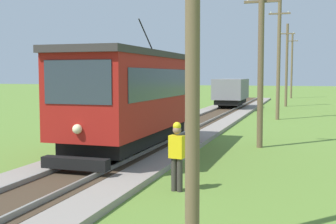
{
  "coord_description": "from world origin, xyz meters",
  "views": [
    {
      "loc": [
        6.1,
        5.1,
        2.97
      ],
      "look_at": [
        0.27,
        23.74,
        1.32
      ],
      "focal_mm": 47.07,
      "sensor_mm": 36.0,
      "label": 1
    }
  ],
  "objects_px": {
    "freight_car": "(231,91)",
    "utility_pole_near_tram": "(193,2)",
    "red_tram": "(131,96)",
    "second_worker": "(70,122)",
    "utility_pole_mid": "(261,63)",
    "utility_pole_horizon": "(292,65)",
    "utility_pole_far": "(279,58)",
    "utility_pole_distant": "(287,64)",
    "track_worker": "(177,153)"
  },
  "relations": [
    {
      "from": "freight_car",
      "to": "utility_pole_near_tram",
      "type": "relative_size",
      "value": 0.65
    },
    {
      "from": "red_tram",
      "to": "second_worker",
      "type": "xyz_separation_m",
      "value": [
        -3.29,
        1.25,
        -1.21
      ]
    },
    {
      "from": "red_tram",
      "to": "utility_pole_mid",
      "type": "height_order",
      "value": "utility_pole_mid"
    },
    {
      "from": "utility_pole_mid",
      "to": "utility_pole_horizon",
      "type": "bearing_deg",
      "value": 90.0
    },
    {
      "from": "utility_pole_far",
      "to": "second_worker",
      "type": "distance_m",
      "value": 16.11
    },
    {
      "from": "utility_pole_horizon",
      "to": "second_worker",
      "type": "relative_size",
      "value": 4.64
    },
    {
      "from": "freight_car",
      "to": "utility_pole_mid",
      "type": "height_order",
      "value": "utility_pole_mid"
    },
    {
      "from": "red_tram",
      "to": "second_worker",
      "type": "distance_m",
      "value": 3.73
    },
    {
      "from": "utility_pole_near_tram",
      "to": "utility_pole_distant",
      "type": "distance_m",
      "value": 36.13
    },
    {
      "from": "freight_car",
      "to": "utility_pole_near_tram",
      "type": "bearing_deg",
      "value": -81.94
    },
    {
      "from": "red_tram",
      "to": "utility_pole_mid",
      "type": "xyz_separation_m",
      "value": [
        4.36,
        3.05,
        1.24
      ]
    },
    {
      "from": "utility_pole_horizon",
      "to": "track_worker",
      "type": "xyz_separation_m",
      "value": [
        -1.34,
        -48.1,
        -3.26
      ]
    },
    {
      "from": "red_tram",
      "to": "utility_pole_distant",
      "type": "relative_size",
      "value": 1.1
    },
    {
      "from": "track_worker",
      "to": "utility_pole_near_tram",
      "type": "bearing_deg",
      "value": 29.49
    },
    {
      "from": "freight_car",
      "to": "utility_pole_horizon",
      "type": "distance_m",
      "value": 21.65
    },
    {
      "from": "utility_pole_far",
      "to": "utility_pole_distant",
      "type": "bearing_deg",
      "value": 90.0
    },
    {
      "from": "utility_pole_near_tram",
      "to": "track_worker",
      "type": "distance_m",
      "value": 5.06
    },
    {
      "from": "freight_car",
      "to": "utility_pole_mid",
      "type": "xyz_separation_m",
      "value": [
        4.36,
        -19.61,
        1.88
      ]
    },
    {
      "from": "freight_car",
      "to": "track_worker",
      "type": "distance_m",
      "value": 27.23
    },
    {
      "from": "freight_car",
      "to": "utility_pole_horizon",
      "type": "relative_size",
      "value": 0.63
    },
    {
      "from": "utility_pole_near_tram",
      "to": "track_worker",
      "type": "relative_size",
      "value": 4.5
    },
    {
      "from": "utility_pole_far",
      "to": "utility_pole_horizon",
      "type": "xyz_separation_m",
      "value": [
        -0.0,
        28.61,
        0.18
      ]
    },
    {
      "from": "utility_pole_distant",
      "to": "utility_pole_near_tram",
      "type": "bearing_deg",
      "value": -90.0
    },
    {
      "from": "red_tram",
      "to": "second_worker",
      "type": "height_order",
      "value": "red_tram"
    },
    {
      "from": "red_tram",
      "to": "utility_pole_horizon",
      "type": "distance_m",
      "value": 43.97
    },
    {
      "from": "red_tram",
      "to": "utility_pole_far",
      "type": "xyz_separation_m",
      "value": [
        4.36,
        15.1,
        1.87
      ]
    },
    {
      "from": "freight_car",
      "to": "utility_pole_mid",
      "type": "relative_size",
      "value": 0.78
    },
    {
      "from": "red_tram",
      "to": "track_worker",
      "type": "height_order",
      "value": "red_tram"
    },
    {
      "from": "utility_pole_near_tram",
      "to": "track_worker",
      "type": "bearing_deg",
      "value": 109.69
    },
    {
      "from": "utility_pole_distant",
      "to": "utility_pole_mid",
      "type": "bearing_deg",
      "value": -90.0
    },
    {
      "from": "utility_pole_far",
      "to": "utility_pole_horizon",
      "type": "bearing_deg",
      "value": 90.0
    },
    {
      "from": "freight_car",
      "to": "red_tram",
      "type": "bearing_deg",
      "value": -89.99
    },
    {
      "from": "utility_pole_mid",
      "to": "utility_pole_distant",
      "type": "distance_m",
      "value": 24.95
    },
    {
      "from": "utility_pole_far",
      "to": "freight_car",
      "type": "bearing_deg",
      "value": 119.95
    },
    {
      "from": "utility_pole_far",
      "to": "utility_pole_horizon",
      "type": "distance_m",
      "value": 28.61
    },
    {
      "from": "utility_pole_near_tram",
      "to": "utility_pole_mid",
      "type": "height_order",
      "value": "utility_pole_near_tram"
    },
    {
      "from": "utility_pole_near_tram",
      "to": "utility_pole_horizon",
      "type": "height_order",
      "value": "utility_pole_horizon"
    },
    {
      "from": "utility_pole_mid",
      "to": "track_worker",
      "type": "height_order",
      "value": "utility_pole_mid"
    },
    {
      "from": "red_tram",
      "to": "utility_pole_distant",
      "type": "distance_m",
      "value": 28.39
    },
    {
      "from": "red_tram",
      "to": "utility_pole_near_tram",
      "type": "relative_size",
      "value": 1.06
    },
    {
      "from": "red_tram",
      "to": "track_worker",
      "type": "distance_m",
      "value": 5.46
    },
    {
      "from": "utility_pole_far",
      "to": "utility_pole_distant",
      "type": "relative_size",
      "value": 1.02
    },
    {
      "from": "utility_pole_distant",
      "to": "track_worker",
      "type": "bearing_deg",
      "value": -92.37
    },
    {
      "from": "utility_pole_near_tram",
      "to": "utility_pole_distant",
      "type": "bearing_deg",
      "value": 90.0
    },
    {
      "from": "utility_pole_mid",
      "to": "red_tram",
      "type": "bearing_deg",
      "value": -144.99
    },
    {
      "from": "utility_pole_distant",
      "to": "red_tram",
      "type": "bearing_deg",
      "value": -98.85
    },
    {
      "from": "red_tram",
      "to": "utility_pole_far",
      "type": "bearing_deg",
      "value": 73.89
    },
    {
      "from": "freight_car",
      "to": "utility_pole_far",
      "type": "xyz_separation_m",
      "value": [
        4.36,
        -7.57,
        2.51
      ]
    },
    {
      "from": "red_tram",
      "to": "utility_pole_near_tram",
      "type": "distance_m",
      "value": 9.42
    },
    {
      "from": "red_tram",
      "to": "utility_pole_mid",
      "type": "relative_size",
      "value": 1.28
    }
  ]
}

